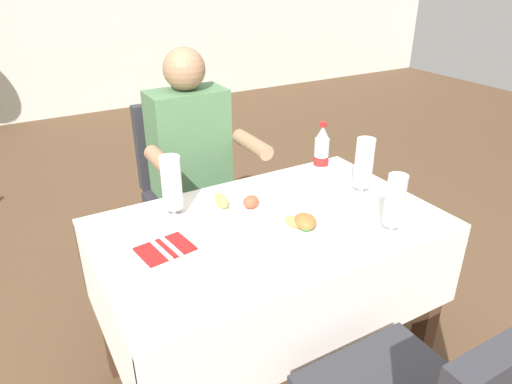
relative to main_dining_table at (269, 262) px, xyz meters
The scene contains 11 objects.
ground_plane 0.58m from the main_dining_table, behind, with size 11.00×11.00×0.00m, color brown.
main_dining_table is the anchor object (origin of this frame).
chair_far_diner_seat 0.77m from the main_dining_table, 90.00° to the left, with size 0.44×0.50×0.97m.
seated_diner_far 0.68m from the main_dining_table, 90.86° to the left, with size 0.50×0.46×1.26m.
plate_near_camera 0.23m from the main_dining_table, 56.25° to the right, with size 0.25×0.25×0.06m.
plate_far_diner 0.25m from the main_dining_table, 111.38° to the left, with size 0.25×0.25×0.06m.
beer_glass_left 0.54m from the main_dining_table, ahead, with size 0.07×0.07×0.23m.
beer_glass_middle 0.47m from the main_dining_table, 141.59° to the left, with size 0.07×0.07×0.24m.
beer_glass_right 0.52m from the main_dining_table, 39.09° to the right, with size 0.07×0.07×0.22m.
cola_bottle_primary 0.54m from the main_dining_table, 29.66° to the left, with size 0.06×0.06×0.25m.
napkin_cutlery_set 0.43m from the main_dining_table, behind, with size 0.19×0.20×0.01m.
Camera 1 is at (-0.66, -1.23, 1.59)m, focal length 32.62 mm.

